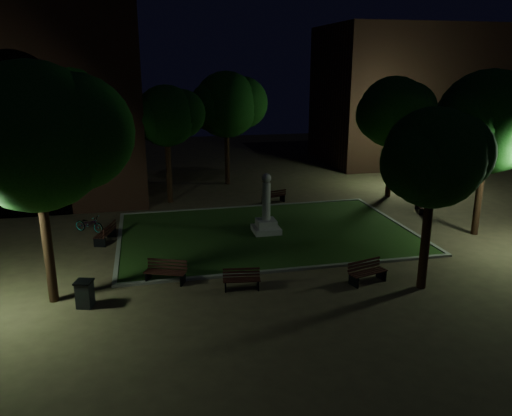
{
  "coord_description": "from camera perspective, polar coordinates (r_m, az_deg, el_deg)",
  "views": [
    {
      "loc": [
        -6.06,
        -22.45,
        8.68
      ],
      "look_at": [
        -0.78,
        1.0,
        1.75
      ],
      "focal_mm": 35.0,
      "sensor_mm": 36.0,
      "label": 1
    }
  ],
  "objects": [
    {
      "name": "monument",
      "position": [
        26.35,
        1.17,
        -0.96
      ],
      "size": [
        1.4,
        1.4,
        3.2
      ],
      "color": "#ADA49D",
      "rests_on": "lawn"
    },
    {
      "name": "bench_far_side",
      "position": [
        32.43,
        2.07,
        1.3
      ],
      "size": [
        1.68,
        1.02,
        0.87
      ],
      "rotation": [
        0.0,
        0.0,
        3.46
      ],
      "color": "black",
      "rests_on": "ground"
    },
    {
      "name": "tree_se",
      "position": [
        20.02,
        19.87,
        5.39
      ],
      "size": [
        4.7,
        3.84,
        7.23
      ],
      "color": "black",
      "rests_on": "ground"
    },
    {
      "name": "lamppost_ne",
      "position": [
        37.52,
        16.4,
        6.86
      ],
      "size": [
        1.18,
        0.28,
        4.4
      ],
      "color": "black",
      "rests_on": "ground"
    },
    {
      "name": "bench_west_near",
      "position": [
        21.06,
        -10.26,
        -7.23
      ],
      "size": [
        1.79,
        1.18,
        0.93
      ],
      "rotation": [
        0.0,
        0.0,
        -0.39
      ],
      "color": "black",
      "rests_on": "ground"
    },
    {
      "name": "building_far",
      "position": [
        48.87,
        17.23,
        12.24
      ],
      "size": [
        16.0,
        10.0,
        12.0
      ],
      "primitive_type": "cube",
      "color": "#4A281D",
      "rests_on": "ground"
    },
    {
      "name": "tree_ne",
      "position": [
        34.44,
        15.65,
        10.51
      ],
      "size": [
        5.69,
        4.64,
        8.01
      ],
      "color": "black",
      "rests_on": "ground"
    },
    {
      "name": "tree_west",
      "position": [
        19.07,
        -23.67,
        7.44
      ],
      "size": [
        6.47,
        5.28,
        8.9
      ],
      "color": "black",
      "rests_on": "ground"
    },
    {
      "name": "bench_left_side",
      "position": [
        26.38,
        -16.75,
        -2.82
      ],
      "size": [
        1.08,
        1.82,
        0.94
      ],
      "rotation": [
        0.0,
        0.0,
        -1.87
      ],
      "color": "black",
      "rests_on": "ground"
    },
    {
      "name": "bench_right_side",
      "position": [
        31.95,
        18.3,
        0.18
      ],
      "size": [
        0.93,
        1.54,
        0.8
      ],
      "rotation": [
        0.0,
        0.0,
        1.26
      ],
      "color": "black",
      "rests_on": "ground"
    },
    {
      "name": "tree_north_wl",
      "position": [
        32.15,
        -10.07,
        10.3
      ],
      "size": [
        4.71,
        3.84,
        7.51
      ],
      "color": "black",
      "rests_on": "ground"
    },
    {
      "name": "lawn",
      "position": [
        26.63,
        1.16,
        -2.85
      ],
      "size": [
        15.0,
        10.0,
        0.08
      ],
      "primitive_type": "cube",
      "color": "#244416",
      "rests_on": "ground"
    },
    {
      "name": "bench_near_right",
      "position": [
        21.24,
        12.56,
        -7.19
      ],
      "size": [
        1.76,
        1.0,
        0.91
      ],
      "rotation": [
        0.0,
        0.0,
        0.27
      ],
      "color": "black",
      "rests_on": "ground"
    },
    {
      "name": "lawn_kerb",
      "position": [
        26.63,
        1.16,
        -2.81
      ],
      "size": [
        15.4,
        10.4,
        0.12
      ],
      "color": "slate",
      "rests_on": "ground"
    },
    {
      "name": "trash_bin",
      "position": [
        19.75,
        -18.98,
        -9.24
      ],
      "size": [
        0.75,
        0.75,
        1.04
      ],
      "color": "black",
      "rests_on": "ground"
    },
    {
      "name": "bench_near_left",
      "position": [
        20.18,
        -1.66,
        -8.2
      ],
      "size": [
        1.55,
        0.72,
        0.82
      ],
      "rotation": [
        0.0,
        0.0,
        -0.14
      ],
      "color": "black",
      "rests_on": "ground"
    },
    {
      "name": "lamppost_nw",
      "position": [
        32.75,
        -22.85,
        4.48
      ],
      "size": [
        1.18,
        0.28,
        3.94
      ],
      "color": "black",
      "rests_on": "ground"
    },
    {
      "name": "bicycle",
      "position": [
        28.22,
        -18.54,
        -1.74
      ],
      "size": [
        1.78,
        1.39,
        0.9
      ],
      "primitive_type": "imported",
      "rotation": [
        0.0,
        0.0,
        1.03
      ],
      "color": "black",
      "rests_on": "ground"
    },
    {
      "name": "tree_east",
      "position": [
        27.87,
        25.22,
        8.88
      ],
      "size": [
        6.37,
        5.2,
        8.52
      ],
      "color": "black",
      "rests_on": "ground"
    },
    {
      "name": "tree_nw",
      "position": [
        32.8,
        -19.64,
        12.17
      ],
      "size": [
        6.51,
        5.31,
        9.62
      ],
      "color": "black",
      "rests_on": "ground"
    },
    {
      "name": "ground",
      "position": [
        24.83,
        2.27,
        -4.4
      ],
      "size": [
        80.0,
        80.0,
        0.0
      ],
      "primitive_type": "plane",
      "color": "brown"
    },
    {
      "name": "tree_far_north",
      "position": [
        36.88,
        -3.24,
        11.7
      ],
      "size": [
        5.84,
        4.77,
        8.27
      ],
      "color": "black",
      "rests_on": "ground"
    }
  ]
}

